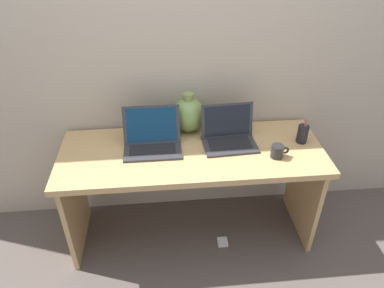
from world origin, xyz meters
name	(u,v)px	position (x,y,z in m)	size (l,w,h in m)	color
ground_plane	(192,231)	(0.00, 0.00, 0.00)	(6.00, 6.00, 0.00)	#564C47
back_wall	(187,59)	(0.00, 0.35, 1.20)	(4.40, 0.04, 2.40)	#BCAD99
desk	(192,169)	(0.00, 0.00, 0.59)	(1.66, 0.62, 0.73)	tan
laptop_left	(152,137)	(-0.24, 0.08, 0.80)	(0.36, 0.26, 0.24)	#333338
laptop_right	(228,133)	(0.24, 0.08, 0.80)	(0.35, 0.26, 0.24)	#333338
green_vase	(188,114)	(0.00, 0.25, 0.85)	(0.22, 0.22, 0.27)	#75934C
coffee_mug	(278,151)	(0.51, -0.11, 0.77)	(0.11, 0.08, 0.08)	black
pen_cup	(303,134)	(0.71, 0.03, 0.79)	(0.07, 0.07, 0.19)	black
power_brick	(223,242)	(0.21, -0.14, 0.01)	(0.07, 0.07, 0.03)	white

